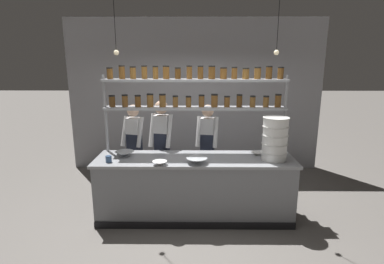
{
  "coord_description": "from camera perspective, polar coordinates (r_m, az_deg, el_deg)",
  "views": [
    {
      "loc": [
        -0.0,
        -4.12,
        2.28
      ],
      "look_at": [
        -0.04,
        0.2,
        1.26
      ],
      "focal_mm": 28.0,
      "sensor_mm": 36.0,
      "label": 1
    }
  ],
  "objects": [
    {
      "name": "ground_plane",
      "position": [
        4.71,
        0.54,
        -15.65
      ],
      "size": [
        40.0,
        40.0,
        0.0
      ],
      "primitive_type": "plane",
      "color": "slate"
    },
    {
      "name": "back_wall",
      "position": [
        6.34,
        0.58,
        6.86
      ],
      "size": [
        5.27,
        0.12,
        3.14
      ],
      "primitive_type": "cube",
      "color": "#939399",
      "rests_on": "ground_plane"
    },
    {
      "name": "prep_counter",
      "position": [
        4.51,
        0.55,
        -10.53
      ],
      "size": [
        2.87,
        0.76,
        0.92
      ],
      "color": "gray",
      "rests_on": "ground_plane"
    },
    {
      "name": "spice_shelf_unit",
      "position": [
        4.48,
        0.62,
        7.11
      ],
      "size": [
        2.75,
        0.28,
        2.23
      ],
      "color": "#999BA0",
      "rests_on": "ground_plane"
    },
    {
      "name": "chef_left",
      "position": [
        5.2,
        -10.89,
        -2.32
      ],
      "size": [
        0.41,
        0.34,
        1.58
      ],
      "rotation": [
        0.0,
        0.0,
        -0.28
      ],
      "color": "black",
      "rests_on": "ground_plane"
    },
    {
      "name": "chef_center",
      "position": [
        4.91,
        -5.7,
        -2.29
      ],
      "size": [
        0.4,
        0.33,
        1.68
      ],
      "rotation": [
        0.0,
        0.0,
        -0.22
      ],
      "color": "black",
      "rests_on": "ground_plane"
    },
    {
      "name": "chef_right",
      "position": [
        5.09,
        2.98,
        -2.42
      ],
      "size": [
        0.4,
        0.32,
        1.59
      ],
      "rotation": [
        0.0,
        0.0,
        -0.19
      ],
      "color": "black",
      "rests_on": "ground_plane"
    },
    {
      "name": "container_stack",
      "position": [
        4.34,
        15.55,
        -1.26
      ],
      "size": [
        0.36,
        0.36,
        0.61
      ],
      "color": "white",
      "rests_on": "prep_counter"
    },
    {
      "name": "prep_bowl_near_left",
      "position": [
        4.11,
        0.95,
        -5.47
      ],
      "size": [
        0.29,
        0.29,
        0.08
      ],
      "color": "#B2B7BC",
      "rests_on": "prep_counter"
    },
    {
      "name": "prep_bowl_center_front",
      "position": [
        4.51,
        -12.68,
        -4.1
      ],
      "size": [
        0.27,
        0.27,
        0.08
      ],
      "color": "#B2B7BC",
      "rests_on": "prep_counter"
    },
    {
      "name": "prep_bowl_center_back",
      "position": [
        4.57,
        12.21,
        -4.04
      ],
      "size": [
        0.16,
        0.16,
        0.05
      ],
      "color": "silver",
      "rests_on": "prep_counter"
    },
    {
      "name": "prep_bowl_near_right",
      "position": [
        4.07,
        -6.13,
        -5.91
      ],
      "size": [
        0.2,
        0.2,
        0.05
      ],
      "color": "white",
      "rests_on": "prep_counter"
    },
    {
      "name": "serving_cup_front",
      "position": [
        4.31,
        -15.56,
        -4.98
      ],
      "size": [
        0.08,
        0.08,
        0.09
      ],
      "color": "#334C70",
      "rests_on": "prep_counter"
    },
    {
      "name": "pendant_light_row",
      "position": [
        4.13,
        0.84,
        15.44
      ],
      "size": [
        2.21,
        0.07,
        0.73
      ],
      "color": "black"
    }
  ]
}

